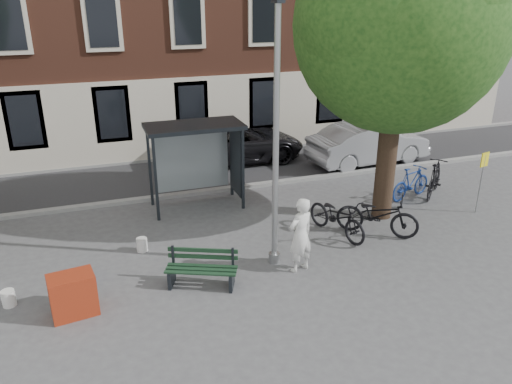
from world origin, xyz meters
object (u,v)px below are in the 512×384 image
Objects in this scene: bench at (202,270)px; notice_sign at (483,170)px; bike_c at (337,217)px; bike_a at (377,215)px; car_silver at (369,143)px; lamppost at (276,154)px; red_stand at (73,295)px; painter at (300,235)px; bus_shelter at (207,145)px; bike_b at (411,183)px; car_dark at (235,142)px; bike_d at (434,178)px.

bench is 0.88× the size of notice_sign.
bike_c is at bearing 41.10° from bench.
car_silver is at bearing 10.17° from bike_a.
red_stand is at bearing -172.26° from lamppost.
lamppost is at bearing 7.74° from red_stand.
bench is (-1.92, -0.43, -2.41)m from lamppost.
bike_a reaches higher than bench.
painter is 2.42m from bench.
bike_a is (3.80, -3.61, -1.33)m from bus_shelter.
lamppost is 2.75× the size of bike_a.
bus_shelter reaches higher than bike_b.
red_stand is (-6.13, -8.62, -0.30)m from car_dark.
bike_b is 2.19m from notice_sign.
bike_a is 3.75m from notice_sign.
notice_sign is at bearing -24.06° from bus_shelter.
bike_a is at bearing 8.80° from lamppost.
bike_c is (2.14, 0.82, -2.23)m from lamppost.
notice_sign is at bearing -160.70° from bike_b.
lamppost is 6.79× the size of red_stand.
painter reaches higher than car_dark.
car_silver is (4.77, -1.99, 0.04)m from car_dark.
lamppost is 3.45× the size of bike_b.
bike_b is 0.37× the size of car_silver.
bike_d is 3.65m from car_silver.
bike_d is 0.41× the size of car_silver.
bike_d is at bearing 3.65° from bike_c.
painter is at bearing -77.42° from bus_shelter.
bus_shelter reaches higher than bike_d.
car_dark reaches higher than red_stand.
car_dark reaches higher than bike_c.
notice_sign is (3.66, 0.28, 0.78)m from bike_a.
painter is at bearing 133.21° from car_silver.
red_stand is at bearing 173.82° from notice_sign.
painter is 8.75m from car_silver.
bike_d is at bearing 178.91° from car_silver.
bike_c is (2.75, -3.29, -1.37)m from bus_shelter.
lamppost is 3.13× the size of bike_d.
bike_d is at bearing -21.48° from bike_a.
bench is at bearing -21.22° from painter.
notice_sign is (0.35, -1.59, 0.78)m from bike_d.
car_silver is at bearing -112.34° from car_dark.
bike_b is at bearing -168.73° from painter.
bike_a is at bearing 145.82° from car_silver.
bike_a is (5.12, 0.93, 0.20)m from bench.
bike_c is at bearing -50.10° from bus_shelter.
bus_shelter is 0.53× the size of car_dark.
painter is at bearing 178.54° from notice_sign.
bike_c is 1.11× the size of notice_sign.
car_dark is at bearing 19.35° from bike_b.
bike_d is (6.50, 2.36, -2.20)m from lamppost.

